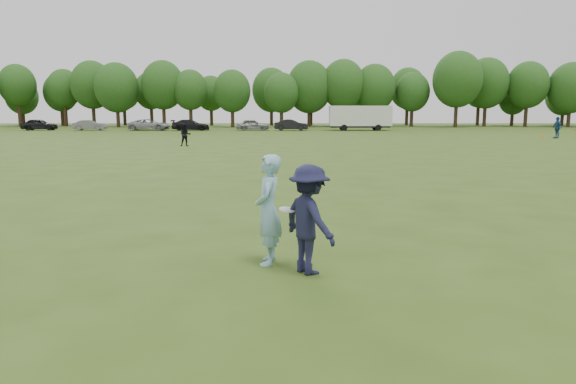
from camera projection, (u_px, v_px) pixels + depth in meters
name	position (u px, v px, depth m)	size (l,w,h in m)	color
ground	(332.00, 259.00, 8.90)	(200.00, 200.00, 0.00)	#314B15
thrower	(268.00, 210.00, 8.49)	(0.67, 0.44, 1.84)	#84B6CC
defender	(309.00, 219.00, 8.01)	(1.12, 0.64, 1.73)	#191A38
player_far_a	(185.00, 135.00, 37.21)	(0.80, 0.62, 1.64)	black
player_far_b	(557.00, 128.00, 47.78)	(1.17, 0.49, 2.00)	navy
car_a	(39.00, 125.00, 67.74)	(1.79, 4.46, 1.52)	black
car_b	(90.00, 125.00, 67.35)	(1.43, 4.09, 1.35)	slate
car_c	(149.00, 125.00, 67.05)	(2.46, 5.34, 1.49)	#9B9B9F
car_d	(191.00, 125.00, 66.91)	(1.99, 4.89, 1.42)	black
car_e	(253.00, 125.00, 66.95)	(1.73, 4.30, 1.47)	gray
car_f	(291.00, 125.00, 66.61)	(1.53, 4.39, 1.45)	black
field_cone	(543.00, 136.00, 49.04)	(0.28, 0.28, 0.30)	#F75C0D
disc_in_play	(287.00, 210.00, 8.17)	(0.32, 0.32, 0.07)	white
cargo_trailer	(360.00, 117.00, 67.12)	(9.00, 2.75, 3.20)	silver
treeline	(309.00, 88.00, 83.88)	(130.35, 18.39, 11.74)	#332114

